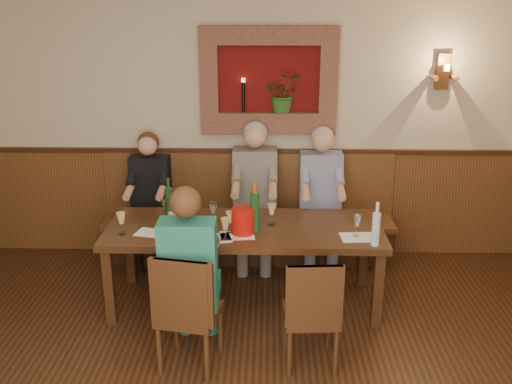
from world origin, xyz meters
TOP-DOWN VIEW (x-y plane):
  - room_shell at (0.00, 0.00)m, footprint 6.04×6.04m
  - wainscoting at (0.00, -0.00)m, footprint 6.02×6.02m
  - wall_niche at (0.24, 2.94)m, footprint 1.36×0.30m
  - wall_sconce at (1.90, 2.93)m, footprint 0.25×0.20m
  - dining_table at (0.00, 1.85)m, footprint 2.40×0.90m
  - bench at (0.00, 2.79)m, footprint 3.00×0.45m
  - chair_near_left at (-0.37, 0.91)m, footprint 0.49×0.49m
  - chair_near_right at (0.53, 0.96)m, footprint 0.42×0.42m
  - person_bench_left at (-1.00, 2.69)m, footprint 0.39×0.48m
  - person_bench_mid at (0.07, 2.69)m, footprint 0.44×0.54m
  - person_bench_right at (0.74, 2.69)m, footprint 0.42×0.52m
  - person_chair_front at (-0.37, 1.07)m, footprint 0.41×0.51m
  - spittoon_bucket at (-0.01, 1.70)m, footprint 0.20×0.20m
  - wine_bottle_green_a at (0.09, 1.75)m, footprint 0.11×0.11m
  - wine_bottle_green_b at (-0.68, 1.99)m, footprint 0.09×0.09m
  - water_bottle at (1.07, 1.48)m, footprint 0.07×0.07m
  - tasting_sheet_a at (-0.78, 1.68)m, footprint 0.30×0.24m
  - tasting_sheet_b at (-0.05, 1.65)m, footprint 0.31×0.24m
  - tasting_sheet_c at (0.96, 1.63)m, footprint 0.30×0.23m
  - tasting_sheet_d at (-0.24, 1.57)m, footprint 0.33×0.27m
  - wine_glass_0 at (0.94, 1.65)m, footprint 0.08×0.08m
  - wine_glass_1 at (-0.28, 1.91)m, footprint 0.08×0.08m
  - wine_glass_2 at (-0.71, 1.98)m, footprint 0.08×0.08m
  - wine_glass_3 at (-1.02, 1.66)m, footprint 0.08×0.08m
  - wine_glass_4 at (0.24, 1.89)m, footprint 0.08×0.08m
  - wine_glass_5 at (-0.59, 1.67)m, footprint 0.08×0.08m
  - wine_glass_6 at (-0.14, 1.56)m, footprint 0.08×0.08m
  - wine_glass_7 at (-0.11, 1.70)m, footprint 0.08×0.08m

SIDE VIEW (x-z plane):
  - chair_near_right at x=0.53m, z-range -0.19..0.71m
  - chair_near_left at x=-0.37m, z-range -0.20..0.75m
  - bench at x=0.00m, z-range -0.23..0.88m
  - person_bench_left at x=-1.00m, z-range -0.12..1.24m
  - person_chair_front at x=-0.37m, z-range -0.12..1.28m
  - wainscoting at x=0.00m, z-range 0.01..1.16m
  - person_bench_right at x=0.74m, z-range -0.12..1.31m
  - person_bench_mid at x=0.07m, z-range -0.12..1.36m
  - dining_table at x=0.00m, z-range 0.30..1.05m
  - tasting_sheet_a at x=-0.78m, z-range 0.75..0.75m
  - tasting_sheet_b at x=-0.05m, z-range 0.75..0.75m
  - tasting_sheet_c at x=0.96m, z-range 0.75..0.75m
  - tasting_sheet_d at x=-0.24m, z-range 0.75..0.75m
  - wine_glass_0 at x=0.94m, z-range 0.75..0.94m
  - wine_glass_1 at x=-0.28m, z-range 0.75..0.94m
  - wine_glass_2 at x=-0.71m, z-range 0.75..0.94m
  - wine_glass_3 at x=-1.02m, z-range 0.75..0.94m
  - wine_glass_4 at x=0.24m, z-range 0.75..0.94m
  - wine_glass_5 at x=-0.59m, z-range 0.75..0.94m
  - wine_glass_6 at x=-0.14m, z-range 0.75..0.94m
  - wine_glass_7 at x=-0.11m, z-range 0.75..0.94m
  - spittoon_bucket at x=-0.01m, z-range 0.75..0.97m
  - water_bottle at x=1.07m, z-range 0.71..1.08m
  - wine_bottle_green_b at x=-0.68m, z-range 0.71..1.10m
  - wine_bottle_green_a at x=0.09m, z-range 0.71..1.15m
  - wall_niche at x=0.24m, z-range 1.28..2.34m
  - room_shell at x=0.00m, z-range 0.48..3.30m
  - wall_sconce at x=1.90m, z-range 1.77..2.12m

